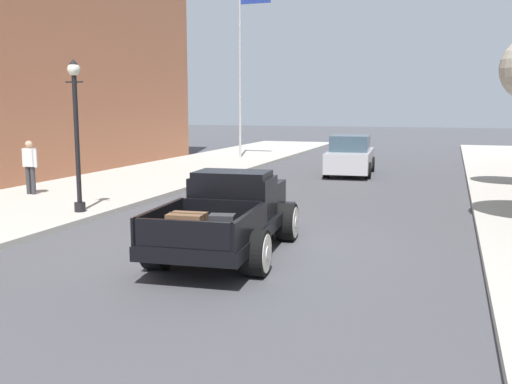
{
  "coord_description": "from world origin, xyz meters",
  "views": [
    {
      "loc": [
        3.86,
        -11.07,
        2.84
      ],
      "look_at": [
        -0.1,
        0.65,
        1.0
      ],
      "focal_mm": 40.55,
      "sensor_mm": 36.0,
      "label": 1
    }
  ],
  "objects_px": {
    "pedestrian_sidewalk_left": "(30,164)",
    "flagpole": "(244,49)",
    "hotrod_truck_black": "(232,213)",
    "street_lamp_near": "(76,124)",
    "car_background_silver": "(350,156)"
  },
  "relations": [
    {
      "from": "hotrod_truck_black",
      "to": "street_lamp_near",
      "type": "bearing_deg",
      "value": 158.37
    },
    {
      "from": "flagpole",
      "to": "street_lamp_near",
      "type": "bearing_deg",
      "value": -85.14
    },
    {
      "from": "hotrod_truck_black",
      "to": "street_lamp_near",
      "type": "height_order",
      "value": "street_lamp_near"
    },
    {
      "from": "pedestrian_sidewalk_left",
      "to": "street_lamp_near",
      "type": "relative_size",
      "value": 0.43
    },
    {
      "from": "flagpole",
      "to": "pedestrian_sidewalk_left",
      "type": "bearing_deg",
      "value": -97.3
    },
    {
      "from": "hotrod_truck_black",
      "to": "flagpole",
      "type": "distance_m",
      "value": 20.04
    },
    {
      "from": "car_background_silver",
      "to": "flagpole",
      "type": "xyz_separation_m",
      "value": [
        -6.42,
        4.78,
        5.0
      ]
    },
    {
      "from": "pedestrian_sidewalk_left",
      "to": "flagpole",
      "type": "distance_m",
      "value": 15.18
    },
    {
      "from": "car_background_silver",
      "to": "hotrod_truck_black",
      "type": "bearing_deg",
      "value": -90.33
    },
    {
      "from": "pedestrian_sidewalk_left",
      "to": "street_lamp_near",
      "type": "height_order",
      "value": "street_lamp_near"
    },
    {
      "from": "pedestrian_sidewalk_left",
      "to": "street_lamp_near",
      "type": "bearing_deg",
      "value": -32.48
    },
    {
      "from": "hotrod_truck_black",
      "to": "street_lamp_near",
      "type": "xyz_separation_m",
      "value": [
        -4.95,
        1.96,
        1.63
      ]
    },
    {
      "from": "hotrod_truck_black",
      "to": "flagpole",
      "type": "height_order",
      "value": "flagpole"
    },
    {
      "from": "pedestrian_sidewalk_left",
      "to": "street_lamp_near",
      "type": "xyz_separation_m",
      "value": [
        3.23,
        -2.05,
        1.3
      ]
    },
    {
      "from": "car_background_silver",
      "to": "flagpole",
      "type": "relative_size",
      "value": 0.48
    }
  ]
}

